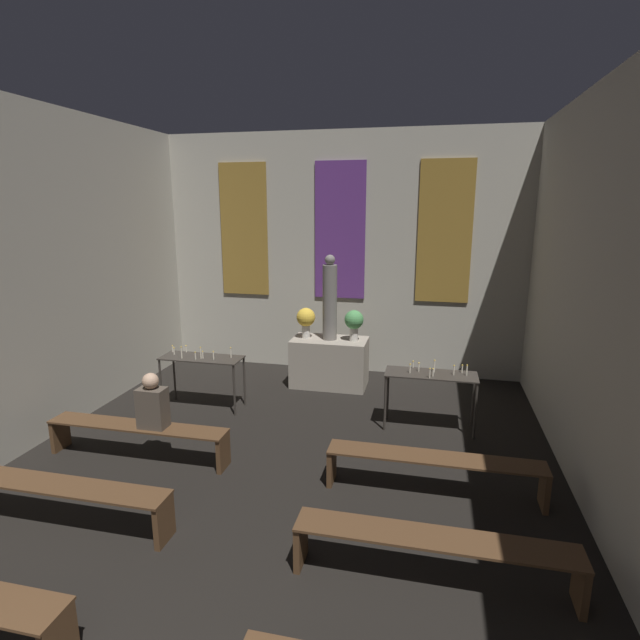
% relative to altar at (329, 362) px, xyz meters
% --- Properties ---
extents(wall_back, '(7.29, 0.16, 4.68)m').
position_rel_altar_xyz_m(wall_back, '(0.00, 1.03, 1.92)').
color(wall_back, '#B2AD9E').
rests_on(wall_back, ground_plane).
extents(wall_right, '(0.12, 9.31, 4.68)m').
position_rel_altar_xyz_m(wall_right, '(3.58, -3.56, 1.89)').
color(wall_right, '#B2AD9E').
rests_on(wall_right, ground_plane).
extents(altar, '(1.38, 0.75, 0.89)m').
position_rel_altar_xyz_m(altar, '(0.00, 0.00, 0.00)').
color(altar, gray).
rests_on(altar, ground_plane).
extents(statue, '(0.26, 0.26, 1.55)m').
position_rel_altar_xyz_m(statue, '(0.00, 0.00, 1.18)').
color(statue, slate).
rests_on(statue, altar).
extents(flower_vase_left, '(0.35, 0.35, 0.56)m').
position_rel_altar_xyz_m(flower_vase_left, '(-0.45, 0.00, 0.80)').
color(flower_vase_left, beige).
rests_on(flower_vase_left, altar).
extents(flower_vase_right, '(0.35, 0.35, 0.56)m').
position_rel_altar_xyz_m(flower_vase_right, '(0.45, 0.00, 0.80)').
color(flower_vase_right, beige).
rests_on(flower_vase_right, altar).
extents(candle_rack_left, '(1.35, 0.50, 1.07)m').
position_rel_altar_xyz_m(candle_rack_left, '(-1.84, -1.47, 0.31)').
color(candle_rack_left, '#332D28').
rests_on(candle_rack_left, ground_plane).
extents(candle_rack_right, '(1.35, 0.50, 1.07)m').
position_rel_altar_xyz_m(candle_rack_right, '(1.84, -1.47, 0.31)').
color(candle_rack_right, '#332D28').
rests_on(candle_rack_right, ground_plane).
extents(pew_second_left, '(2.48, 0.36, 0.48)m').
position_rel_altar_xyz_m(pew_second_left, '(-1.91, -4.73, -0.09)').
color(pew_second_left, '#4C331E').
rests_on(pew_second_left, ground_plane).
extents(pew_second_right, '(2.48, 0.36, 0.48)m').
position_rel_altar_xyz_m(pew_second_right, '(1.91, -4.73, -0.09)').
color(pew_second_right, '#4C331E').
rests_on(pew_second_right, ground_plane).
extents(pew_back_left, '(2.48, 0.36, 0.48)m').
position_rel_altar_xyz_m(pew_back_left, '(-1.91, -3.28, -0.09)').
color(pew_back_left, '#4C331E').
rests_on(pew_back_left, ground_plane).
extents(pew_back_right, '(2.48, 0.36, 0.48)m').
position_rel_altar_xyz_m(pew_back_right, '(1.91, -3.28, -0.09)').
color(pew_back_right, '#4C331E').
rests_on(pew_back_right, ground_plane).
extents(person_seated, '(0.36, 0.24, 0.74)m').
position_rel_altar_xyz_m(person_seated, '(-1.66, -3.28, 0.36)').
color(person_seated, '#4C4238').
rests_on(person_seated, pew_back_left).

